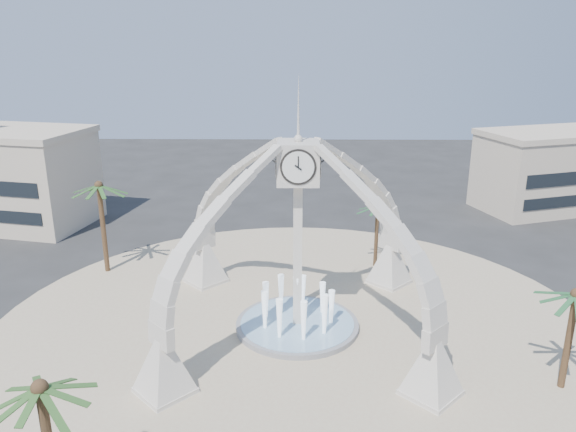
{
  "coord_description": "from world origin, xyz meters",
  "views": [
    {
      "loc": [
        -0.14,
        -32.66,
        18.22
      ],
      "look_at": [
        -0.63,
        2.0,
        7.05
      ],
      "focal_mm": 35.0,
      "sensor_mm": 36.0,
      "label": 1
    }
  ],
  "objects_px": {
    "fountain": "(297,324)",
    "palm_north": "(378,207)",
    "palm_south": "(40,390)",
    "palm_east": "(576,296)",
    "palm_west": "(99,187)",
    "clock_tower": "(298,235)"
  },
  "relations": [
    {
      "from": "palm_west",
      "to": "palm_north",
      "type": "relative_size",
      "value": 1.37
    },
    {
      "from": "fountain",
      "to": "palm_east",
      "type": "bearing_deg",
      "value": -23.68
    },
    {
      "from": "clock_tower",
      "to": "fountain",
      "type": "xyz_separation_m",
      "value": [
        0.0,
        0.0,
        -6.2
      ]
    },
    {
      "from": "fountain",
      "to": "palm_west",
      "type": "xyz_separation_m",
      "value": [
        -15.37,
        9.05,
        6.8
      ]
    },
    {
      "from": "clock_tower",
      "to": "palm_east",
      "type": "xyz_separation_m",
      "value": [
        14.33,
        -6.28,
        -1.0
      ]
    },
    {
      "from": "palm_east",
      "to": "clock_tower",
      "type": "bearing_deg",
      "value": 156.33
    },
    {
      "from": "fountain",
      "to": "palm_north",
      "type": "xyz_separation_m",
      "value": [
        6.46,
        10.43,
        4.85
      ]
    },
    {
      "from": "palm_west",
      "to": "palm_south",
      "type": "relative_size",
      "value": 1.18
    },
    {
      "from": "clock_tower",
      "to": "palm_south",
      "type": "relative_size",
      "value": 2.64
    },
    {
      "from": "clock_tower",
      "to": "palm_east",
      "type": "relative_size",
      "value": 2.85
    },
    {
      "from": "palm_east",
      "to": "palm_west",
      "type": "distance_m",
      "value": 33.46
    },
    {
      "from": "palm_east",
      "to": "palm_north",
      "type": "distance_m",
      "value": 18.47
    },
    {
      "from": "palm_east",
      "to": "palm_west",
      "type": "xyz_separation_m",
      "value": [
        -29.69,
        15.33,
        1.6
      ]
    },
    {
      "from": "fountain",
      "to": "palm_south",
      "type": "relative_size",
      "value": 1.18
    },
    {
      "from": "clock_tower",
      "to": "palm_north",
      "type": "distance_m",
      "value": 12.34
    },
    {
      "from": "palm_east",
      "to": "palm_south",
      "type": "height_order",
      "value": "palm_south"
    },
    {
      "from": "clock_tower",
      "to": "palm_west",
      "type": "distance_m",
      "value": 17.84
    },
    {
      "from": "palm_west",
      "to": "clock_tower",
      "type": "bearing_deg",
      "value": -30.49
    },
    {
      "from": "palm_east",
      "to": "palm_south",
      "type": "bearing_deg",
      "value": -159.09
    },
    {
      "from": "fountain",
      "to": "palm_west",
      "type": "distance_m",
      "value": 19.09
    },
    {
      "from": "clock_tower",
      "to": "palm_south",
      "type": "xyz_separation_m",
      "value": [
        -9.4,
        -15.35,
        -0.54
      ]
    },
    {
      "from": "palm_north",
      "to": "palm_south",
      "type": "xyz_separation_m",
      "value": [
        -15.86,
        -25.78,
        0.81
      ]
    }
  ]
}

